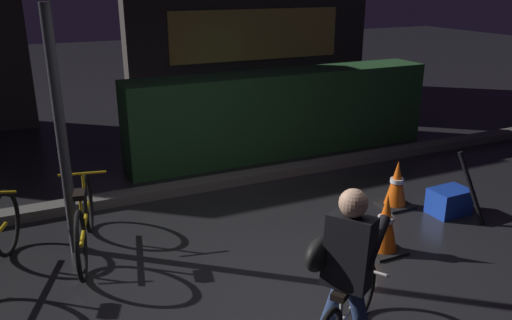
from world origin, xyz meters
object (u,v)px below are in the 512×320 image
at_px(parked_bike_center_left, 85,221).
at_px(street_post, 61,136).
at_px(traffic_cone_near, 385,224).
at_px(closed_umbrella, 471,188).
at_px(blue_crate, 449,201).
at_px(cyclist, 345,270).
at_px(traffic_cone_far, 397,185).

bearing_deg(parked_bike_center_left, street_post, 63.60).
xyz_separation_m(traffic_cone_near, closed_umbrella, (1.27, 0.15, 0.10)).
xyz_separation_m(blue_crate, cyclist, (-2.40, -1.39, 0.48)).
xyz_separation_m(street_post, cyclist, (1.62, -2.29, -0.57)).
xyz_separation_m(parked_bike_center_left, cyclist, (1.51, -2.21, 0.29)).
height_order(traffic_cone_near, closed_umbrella, closed_umbrella).
distance_m(street_post, closed_umbrella, 4.29).
bearing_deg(traffic_cone_near, street_post, 154.98).
xyz_separation_m(traffic_cone_near, blue_crate, (1.24, 0.40, -0.15)).
distance_m(parked_bike_center_left, closed_umbrella, 4.09).
distance_m(parked_bike_center_left, traffic_cone_far, 3.51).
height_order(cyclist, closed_umbrella, cyclist).
height_order(traffic_cone_far, blue_crate, traffic_cone_far).
relative_size(traffic_cone_near, blue_crate, 1.40).
bearing_deg(street_post, traffic_cone_near, -25.02).
relative_size(street_post, traffic_cone_near, 3.87).
xyz_separation_m(blue_crate, closed_umbrella, (0.04, -0.25, 0.25)).
distance_m(parked_bike_center_left, cyclist, 2.69).
xyz_separation_m(traffic_cone_near, traffic_cone_far, (0.81, 0.82, -0.02)).
relative_size(parked_bike_center_left, closed_umbrella, 1.89).
bearing_deg(parked_bike_center_left, traffic_cone_near, -103.10).
xyz_separation_m(street_post, blue_crate, (4.02, -0.90, -1.04)).
xyz_separation_m(parked_bike_center_left, blue_crate, (3.92, -0.82, -0.19)).
distance_m(blue_crate, closed_umbrella, 0.36).
xyz_separation_m(parked_bike_center_left, closed_umbrella, (3.95, -1.07, 0.06)).
relative_size(traffic_cone_far, closed_umbrella, 0.67).
bearing_deg(closed_umbrella, cyclist, 79.45).
relative_size(street_post, parked_bike_center_left, 1.49).
bearing_deg(cyclist, blue_crate, -3.78).
xyz_separation_m(traffic_cone_far, cyclist, (-1.98, -1.81, 0.35)).
relative_size(parked_bike_center_left, traffic_cone_near, 2.59).
height_order(traffic_cone_near, cyclist, cyclist).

